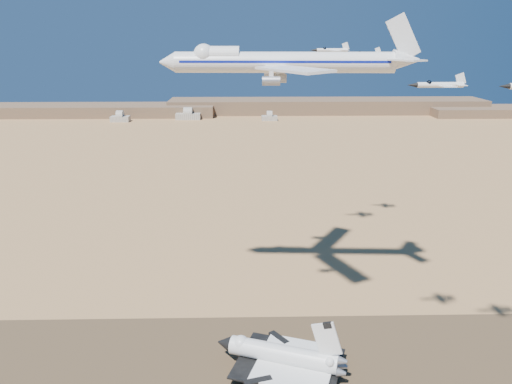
{
  "coord_description": "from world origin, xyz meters",
  "views": [
    {
      "loc": [
        9.54,
        -132.75,
        95.77
      ],
      "look_at": [
        12.8,
        8.0,
        52.35
      ],
      "focal_mm": 35.0,
      "sensor_mm": 36.0,
      "label": 1
    }
  ],
  "objects_px": {
    "shuttle": "(282,356)",
    "crew_b": "(311,384)",
    "chase_jet_d": "(331,50)",
    "crew_a": "(312,382)",
    "chase_jet_a": "(439,85)",
    "chase_jet_e": "(366,54)",
    "crew_c": "(314,379)",
    "carrier_747": "(277,62)"
  },
  "relations": [
    {
      "from": "shuttle",
      "to": "crew_b",
      "type": "height_order",
      "value": "shuttle"
    },
    {
      "from": "chase_jet_d",
      "to": "crew_b",
      "type": "bearing_deg",
      "value": -101.93
    },
    {
      "from": "crew_a",
      "to": "chase_jet_d",
      "type": "relative_size",
      "value": 0.11
    },
    {
      "from": "chase_jet_a",
      "to": "chase_jet_e",
      "type": "xyz_separation_m",
      "value": [
        7.66,
        109.68,
        4.13
      ]
    },
    {
      "from": "crew_a",
      "to": "crew_c",
      "type": "bearing_deg",
      "value": -40.5
    },
    {
      "from": "shuttle",
      "to": "carrier_747",
      "type": "distance_m",
      "value": 91.58
    },
    {
      "from": "crew_c",
      "to": "chase_jet_d",
      "type": "relative_size",
      "value": 0.11
    },
    {
      "from": "crew_a",
      "to": "crew_b",
      "type": "height_order",
      "value": "crew_b"
    },
    {
      "from": "carrier_747",
      "to": "chase_jet_e",
      "type": "bearing_deg",
      "value": 59.17
    },
    {
      "from": "crew_a",
      "to": "chase_jet_e",
      "type": "height_order",
      "value": "chase_jet_e"
    },
    {
      "from": "chase_jet_a",
      "to": "crew_a",
      "type": "bearing_deg",
      "value": 178.56
    },
    {
      "from": "crew_c",
      "to": "chase_jet_a",
      "type": "bearing_deg",
      "value": -154.06
    },
    {
      "from": "chase_jet_d",
      "to": "chase_jet_e",
      "type": "relative_size",
      "value": 1.1
    },
    {
      "from": "shuttle",
      "to": "chase_jet_a",
      "type": "relative_size",
      "value": 2.8
    },
    {
      "from": "crew_b",
      "to": "chase_jet_d",
      "type": "xyz_separation_m",
      "value": [
        17.68,
        94.21,
        90.19
      ]
    },
    {
      "from": "shuttle",
      "to": "chase_jet_d",
      "type": "height_order",
      "value": "chase_jet_d"
    },
    {
      "from": "shuttle",
      "to": "crew_c",
      "type": "distance_m",
      "value": 11.3
    },
    {
      "from": "crew_b",
      "to": "crew_c",
      "type": "distance_m",
      "value": 2.48
    },
    {
      "from": "crew_b",
      "to": "chase_jet_a",
      "type": "xyz_separation_m",
      "value": [
        28.38,
        1.42,
        84.11
      ]
    },
    {
      "from": "crew_c",
      "to": "chase_jet_d",
      "type": "height_order",
      "value": "chase_jet_d"
    },
    {
      "from": "carrier_747",
      "to": "shuttle",
      "type": "bearing_deg",
      "value": -86.61
    },
    {
      "from": "carrier_747",
      "to": "chase_jet_d",
      "type": "relative_size",
      "value": 5.14
    },
    {
      "from": "carrier_747",
      "to": "crew_b",
      "type": "relative_size",
      "value": 43.78
    },
    {
      "from": "carrier_747",
      "to": "crew_c",
      "type": "distance_m",
      "value": 98.11
    },
    {
      "from": "shuttle",
      "to": "crew_a",
      "type": "bearing_deg",
      "value": -18.52
    },
    {
      "from": "chase_jet_e",
      "to": "chase_jet_a",
      "type": "bearing_deg",
      "value": -84.32
    },
    {
      "from": "crew_c",
      "to": "chase_jet_d",
      "type": "bearing_deg",
      "value": -72.66
    },
    {
      "from": "shuttle",
      "to": "crew_c",
      "type": "relative_size",
      "value": 22.08
    },
    {
      "from": "shuttle",
      "to": "crew_a",
      "type": "distance_m",
      "value": 11.24
    },
    {
      "from": "carrier_747",
      "to": "chase_jet_a",
      "type": "height_order",
      "value": "carrier_747"
    },
    {
      "from": "crew_a",
      "to": "chase_jet_e",
      "type": "distance_m",
      "value": 145.68
    },
    {
      "from": "shuttle",
      "to": "carrier_747",
      "type": "height_order",
      "value": "carrier_747"
    },
    {
      "from": "shuttle",
      "to": "carrier_747",
      "type": "bearing_deg",
      "value": 109.59
    },
    {
      "from": "crew_b",
      "to": "crew_c",
      "type": "xyz_separation_m",
      "value": [
        1.23,
        2.15,
        -0.04
      ]
    },
    {
      "from": "carrier_747",
      "to": "chase_jet_d",
      "type": "bearing_deg",
      "value": 65.22
    },
    {
      "from": "crew_a",
      "to": "chase_jet_d",
      "type": "xyz_separation_m",
      "value": [
        17.38,
        93.32,
        90.26
      ]
    },
    {
      "from": "crew_c",
      "to": "carrier_747",
      "type": "bearing_deg",
      "value": -50.42
    },
    {
      "from": "shuttle",
      "to": "crew_b",
      "type": "xyz_separation_m",
      "value": [
        7.89,
        -7.25,
        -4.27
      ]
    },
    {
      "from": "chase_jet_a",
      "to": "chase_jet_d",
      "type": "height_order",
      "value": "chase_jet_d"
    },
    {
      "from": "shuttle",
      "to": "chase_jet_a",
      "type": "distance_m",
      "value": 87.89
    },
    {
      "from": "carrier_747",
      "to": "crew_b",
      "type": "height_order",
      "value": "carrier_747"
    },
    {
      "from": "shuttle",
      "to": "crew_a",
      "type": "xyz_separation_m",
      "value": [
        8.19,
        -6.36,
        -4.33
      ]
    }
  ]
}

